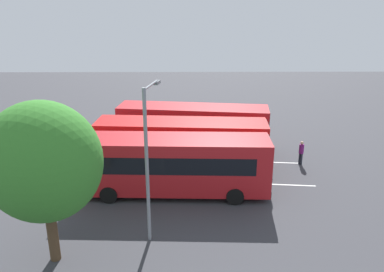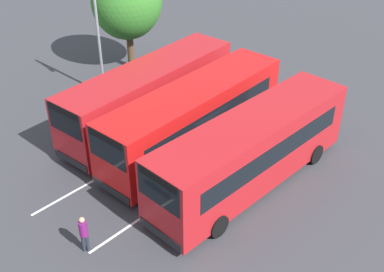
{
  "view_description": "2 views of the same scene",
  "coord_description": "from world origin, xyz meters",
  "px_view_note": "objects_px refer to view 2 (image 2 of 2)",
  "views": [
    {
      "loc": [
        0.27,
        -23.43,
        10.43
      ],
      "look_at": [
        0.51,
        1.07,
        1.95
      ],
      "focal_mm": 36.51,
      "sensor_mm": 36.0,
      "label": 1
    },
    {
      "loc": [
        15.68,
        11.72,
        13.34
      ],
      "look_at": [
        1.32,
        0.84,
        1.85
      ],
      "focal_mm": 44.81,
      "sensor_mm": 36.0,
      "label": 2
    }
  ],
  "objects_px": {
    "depot_tree": "(127,0)",
    "pedestrian": "(84,232)",
    "bus_far_left": "(150,94)",
    "bus_center_right": "(252,150)",
    "street_lamp": "(100,29)",
    "bus_center_left": "(194,116)"
  },
  "relations": [
    {
      "from": "bus_far_left",
      "to": "depot_tree",
      "type": "xyz_separation_m",
      "value": [
        -4.84,
        -5.97,
        2.65
      ]
    },
    {
      "from": "pedestrian",
      "to": "depot_tree",
      "type": "xyz_separation_m",
      "value": [
        -13.23,
        -10.11,
        3.51
      ]
    },
    {
      "from": "bus_center_left",
      "to": "pedestrian",
      "type": "bearing_deg",
      "value": 10.55
    },
    {
      "from": "bus_center_left",
      "to": "bus_center_right",
      "type": "xyz_separation_m",
      "value": [
        0.77,
        3.67,
        0.0
      ]
    },
    {
      "from": "bus_center_right",
      "to": "depot_tree",
      "type": "distance_m",
      "value": 14.44
    },
    {
      "from": "bus_center_left",
      "to": "street_lamp",
      "type": "relative_size",
      "value": 1.53
    },
    {
      "from": "pedestrian",
      "to": "depot_tree",
      "type": "distance_m",
      "value": 17.01
    },
    {
      "from": "bus_far_left",
      "to": "bus_center_right",
      "type": "relative_size",
      "value": 0.99
    },
    {
      "from": "bus_center_right",
      "to": "street_lamp",
      "type": "height_order",
      "value": "street_lamp"
    },
    {
      "from": "bus_center_right",
      "to": "street_lamp",
      "type": "xyz_separation_m",
      "value": [
        -2.11,
        -11.17,
        2.29
      ]
    },
    {
      "from": "street_lamp",
      "to": "depot_tree",
      "type": "xyz_separation_m",
      "value": [
        -3.93,
        -1.67,
        0.36
      ]
    },
    {
      "from": "pedestrian",
      "to": "bus_far_left",
      "type": "bearing_deg",
      "value": -8.55
    },
    {
      "from": "bus_far_left",
      "to": "bus_center_right",
      "type": "bearing_deg",
      "value": 82.17
    },
    {
      "from": "bus_far_left",
      "to": "pedestrian",
      "type": "height_order",
      "value": "bus_far_left"
    },
    {
      "from": "bus_far_left",
      "to": "street_lamp",
      "type": "xyz_separation_m",
      "value": [
        -0.91,
        -4.3,
        2.29
      ]
    },
    {
      "from": "pedestrian",
      "to": "street_lamp",
      "type": "xyz_separation_m",
      "value": [
        -9.3,
        -8.44,
        3.15
      ]
    },
    {
      "from": "bus_center_left",
      "to": "depot_tree",
      "type": "height_order",
      "value": "depot_tree"
    },
    {
      "from": "depot_tree",
      "to": "pedestrian",
      "type": "bearing_deg",
      "value": 37.38
    },
    {
      "from": "bus_center_left",
      "to": "street_lamp",
      "type": "xyz_separation_m",
      "value": [
        -1.34,
        -7.51,
        2.29
      ]
    },
    {
      "from": "street_lamp",
      "to": "bus_center_right",
      "type": "bearing_deg",
      "value": 0.26
    },
    {
      "from": "bus_center_left",
      "to": "pedestrian",
      "type": "height_order",
      "value": "bus_center_left"
    },
    {
      "from": "bus_center_right",
      "to": "street_lamp",
      "type": "bearing_deg",
      "value": -93.2
    }
  ]
}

